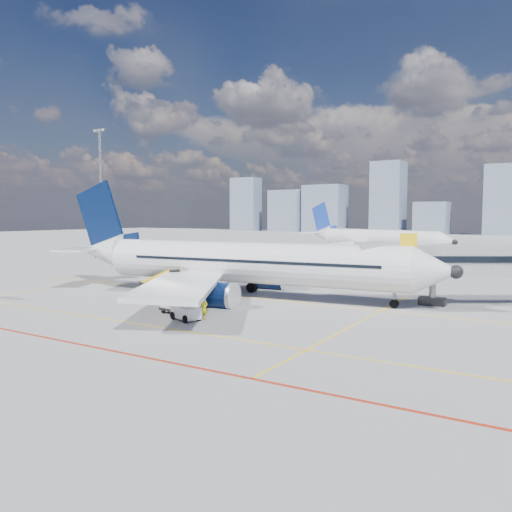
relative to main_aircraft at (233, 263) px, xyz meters
The scene contains 10 objects.
ground 8.86m from the main_aircraft, 84.79° to the right, with size 420.00×420.00×0.00m, color gray.
apron_markings 12.55m from the main_aircraft, 89.19° to the right, with size 90.00×35.12×0.01m.
floodlight_mast_nw 63.72m from the main_aircraft, 149.64° to the left, with size 3.20×0.61×25.45m.
distant_skyline 182.15m from the main_aircraft, 92.47° to the left, with size 240.33×13.53×31.73m.
main_aircraft is the anchor object (origin of this frame).
second_aircraft 57.08m from the main_aircraft, 94.89° to the left, with size 34.87×29.43×10.84m.
baggage_tug 12.10m from the main_aircraft, 73.49° to the right, with size 2.56×1.97×1.59m.
cargo_dolly 10.13m from the main_aircraft, 79.52° to the right, with size 3.96×2.15×2.07m.
belt_loader 8.40m from the main_aircraft, 161.58° to the right, with size 6.70×3.90×2.74m.
ramp_worker 11.67m from the main_aircraft, 66.98° to the right, with size 0.64×0.42×1.76m, color yellow.
Camera 1 is at (26.24, -31.67, 7.74)m, focal length 35.00 mm.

